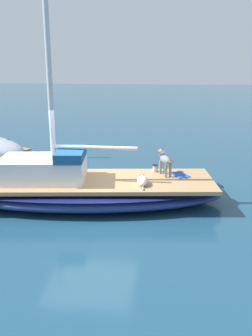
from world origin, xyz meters
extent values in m
plane|color=navy|center=(0.00, 0.00, 0.00)|extent=(120.00, 120.00, 0.00)
ellipsoid|color=navy|center=(0.00, 0.00, 0.28)|extent=(3.40, 7.46, 0.56)
ellipsoid|color=navy|center=(0.00, 0.00, 0.46)|extent=(3.42, 7.50, 0.08)
cube|color=tan|center=(0.00, 0.00, 0.61)|extent=(2.88, 6.83, 0.10)
cylinder|color=silver|center=(-0.12, 0.89, 4.47)|extent=(0.14, 0.14, 7.62)
cylinder|color=silver|center=(-0.12, -0.21, 1.56)|extent=(0.10, 2.20, 0.10)
cube|color=silver|center=(-0.15, 1.19, 0.96)|extent=(1.67, 2.36, 0.60)
cube|color=navy|center=(-0.15, 0.42, 1.38)|extent=(1.41, 0.86, 0.24)
ellipsoid|color=silver|center=(-0.27, -1.45, 0.77)|extent=(0.63, 0.33, 0.22)
ellipsoid|color=silver|center=(0.10, -1.41, 0.76)|extent=(0.21, 0.15, 0.13)
cone|color=#504E4A|center=(0.09, -1.36, 0.82)|extent=(0.05, 0.05, 0.05)
cone|color=#504E4A|center=(0.10, -1.45, 0.82)|extent=(0.05, 0.05, 0.05)
cylinder|color=silver|center=(-0.07, -1.37, 0.69)|extent=(0.19, 0.08, 0.06)
cylinder|color=silver|center=(-0.05, -1.49, 0.69)|extent=(0.19, 0.08, 0.06)
cylinder|color=silver|center=(-0.66, -1.50, 0.69)|extent=(0.18, 0.06, 0.04)
ellipsoid|color=gray|center=(0.64, -2.01, 1.11)|extent=(0.56, 0.42, 0.22)
cylinder|color=gray|center=(0.77, -1.87, 0.85)|extent=(0.07, 0.07, 0.38)
cylinder|color=gray|center=(0.83, -1.99, 0.85)|extent=(0.07, 0.07, 0.38)
cylinder|color=gray|center=(0.44, -2.03, 0.85)|extent=(0.07, 0.07, 0.38)
cylinder|color=gray|center=(0.50, -2.15, 0.85)|extent=(0.07, 0.07, 0.38)
cylinder|color=gray|center=(0.85, -1.91, 1.22)|extent=(0.22, 0.18, 0.19)
ellipsoid|color=gray|center=(0.96, -1.86, 1.27)|extent=(0.25, 0.21, 0.13)
cone|color=#2A2929|center=(0.94, -1.82, 1.33)|extent=(0.05, 0.05, 0.06)
cone|color=#2A2929|center=(0.97, -1.90, 1.33)|extent=(0.05, 0.05, 0.06)
torus|color=black|center=(0.85, -1.91, 1.22)|extent=(0.16, 0.17, 0.10)
cylinder|color=gray|center=(0.31, -2.17, 1.14)|extent=(0.22, 0.13, 0.12)
cylinder|color=#B7B7BC|center=(0.95, -1.71, 0.70)|extent=(0.16, 0.16, 0.08)
cylinder|color=#B7B7BC|center=(0.95, -1.71, 0.79)|extent=(0.13, 0.13, 0.10)
cylinder|color=black|center=(0.95, -1.71, 0.86)|extent=(0.15, 0.15, 0.03)
cube|color=blue|center=(0.67, -2.42, 0.68)|extent=(0.66, 0.58, 0.03)
camera|label=1|loc=(-9.18, -2.12, 3.63)|focal=39.45mm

